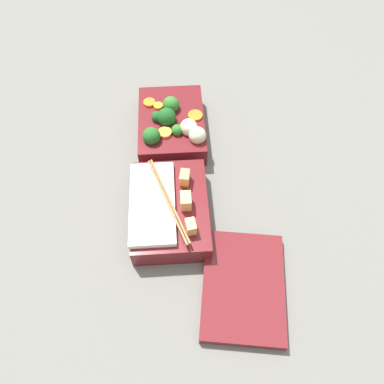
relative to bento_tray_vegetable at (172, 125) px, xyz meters
name	(u,v)px	position (x,y,z in m)	size (l,w,h in m)	color
ground_plane	(169,172)	(0.11, -0.01, -0.03)	(3.00, 3.00, 0.00)	slate
bento_tray_vegetable	(172,125)	(0.00, 0.00, 0.00)	(0.21, 0.15, 0.08)	maroon
bento_tray_rice	(168,209)	(0.23, -0.02, 0.00)	(0.21, 0.15, 0.08)	maroon
bento_lid	(243,286)	(0.39, 0.12, -0.02)	(0.21, 0.15, 0.02)	maroon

